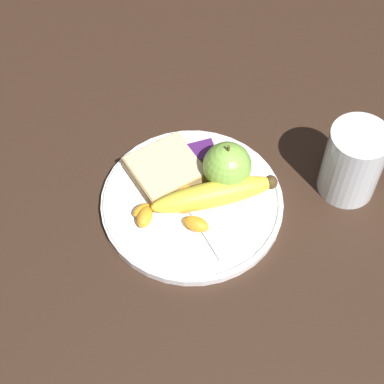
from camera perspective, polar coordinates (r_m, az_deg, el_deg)
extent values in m
plane|color=#332116|center=(0.91, 0.00, -1.16)|extent=(3.00, 3.00, 0.00)
cylinder|color=white|center=(0.90, 0.00, -0.94)|extent=(0.26, 0.26, 0.01)
torus|color=white|center=(0.90, 0.00, -0.73)|extent=(0.25, 0.25, 0.01)
cylinder|color=silver|center=(0.91, 14.12, 2.61)|extent=(0.08, 0.08, 0.11)
cylinder|color=orange|center=(0.92, 14.01, 2.25)|extent=(0.07, 0.07, 0.09)
sphere|color=#84BC47|center=(0.89, 3.14, 2.34)|extent=(0.07, 0.07, 0.07)
cylinder|color=brown|center=(0.86, 3.26, 3.88)|extent=(0.00, 0.00, 0.01)
ellipsoid|color=yellow|center=(0.88, 1.92, -0.22)|extent=(0.18, 0.05, 0.04)
sphere|color=#473319|center=(0.90, 7.00, 0.87)|extent=(0.02, 0.02, 0.02)
cube|color=#AB8751|center=(0.92, -2.38, 2.04)|extent=(0.11, 0.11, 0.02)
cube|color=beige|center=(0.92, -2.38, 2.04)|extent=(0.11, 0.11, 0.02)
cube|color=silver|center=(0.88, 1.10, -2.86)|extent=(0.03, 0.12, 0.00)
cube|color=silver|center=(0.92, -1.45, 1.16)|extent=(0.03, 0.06, 0.00)
cube|color=white|center=(0.94, 0.88, 3.38)|extent=(0.04, 0.03, 0.02)
cube|color=#4C1E60|center=(0.93, 0.89, 3.80)|extent=(0.04, 0.03, 0.00)
ellipsoid|color=orange|center=(0.89, -0.69, -0.23)|extent=(0.03, 0.04, 0.02)
ellipsoid|color=orange|center=(0.87, -4.22, -2.21)|extent=(0.04, 0.04, 0.02)
ellipsoid|color=orange|center=(0.88, -2.72, -1.43)|extent=(0.03, 0.02, 0.01)
ellipsoid|color=orange|center=(0.87, 0.40, -2.88)|extent=(0.04, 0.04, 0.02)
ellipsoid|color=orange|center=(0.88, -0.41, -1.34)|extent=(0.03, 0.02, 0.01)
ellipsoid|color=orange|center=(0.88, -4.44, -1.65)|extent=(0.03, 0.02, 0.02)
ellipsoid|color=orange|center=(0.89, -3.16, -0.73)|extent=(0.03, 0.04, 0.02)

